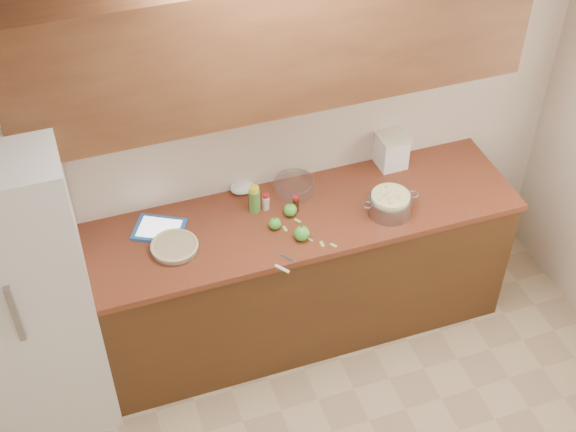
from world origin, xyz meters
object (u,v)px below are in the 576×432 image
object	(u,v)px
flour_canister	(392,150)
tablet	(159,229)
pie	(175,247)
colander	(390,204)

from	to	relation	value
flour_canister	tablet	xyz separation A→B (m)	(-1.42, -0.12, -0.10)
flour_canister	tablet	bearing A→B (deg)	-175.23
pie	tablet	world-z (taller)	pie
flour_canister	tablet	size ratio (longest dim) A/B	0.64
flour_canister	pie	bearing A→B (deg)	-168.02
pie	flour_canister	xyz separation A→B (m)	(1.37, 0.29, 0.09)
colander	tablet	bearing A→B (deg)	167.85
pie	flour_canister	bearing A→B (deg)	11.98
tablet	pie	bearing A→B (deg)	-46.50
flour_canister	colander	bearing A→B (deg)	-115.04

